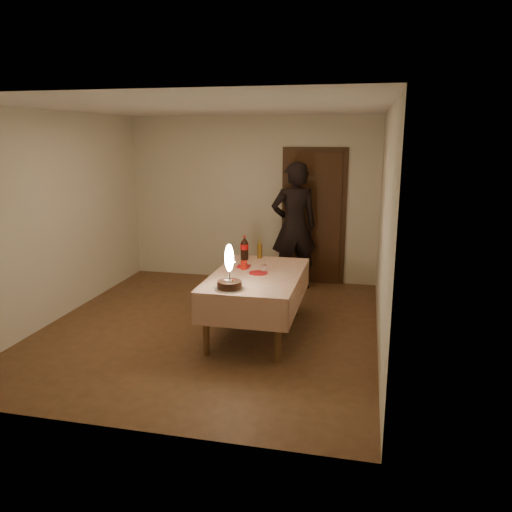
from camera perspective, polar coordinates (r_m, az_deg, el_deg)
name	(u,v)px	position (r m, az deg, el deg)	size (l,w,h in m)	color
ground	(210,327)	(6.22, -5.22, -8.09)	(4.00, 4.50, 0.01)	brown
room_shell	(212,192)	(5.88, -5.03, 7.30)	(4.04, 4.54, 2.62)	beige
dining_table	(257,282)	(5.85, 0.11, -2.94)	(1.02, 1.72, 0.73)	brown
birthday_cake	(229,277)	(5.22, -3.05, -2.43)	(0.32, 0.32, 0.48)	white
red_plate	(258,273)	(5.83, 0.27, -1.94)	(0.22, 0.22, 0.01)	red
red_cup	(244,265)	(5.99, -1.41, -1.07)	(0.08, 0.08, 0.10)	#B1160C
clear_cup	(264,269)	(5.84, 0.93, -1.49)	(0.07, 0.07, 0.09)	white
napkin_stack	(243,266)	(6.09, -1.45, -1.20)	(0.15, 0.15, 0.02)	#B41419
cola_bottle	(244,248)	(6.44, -1.33, 0.92)	(0.10, 0.10, 0.32)	black
amber_bottle_left	(260,249)	(6.52, 0.42, 0.77)	(0.06, 0.06, 0.25)	#5E4010
photographer	(294,226)	(7.54, 4.38, 3.41)	(0.83, 0.70, 1.93)	black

